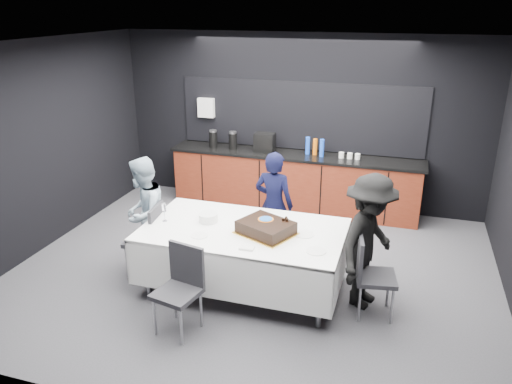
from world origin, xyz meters
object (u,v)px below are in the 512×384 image
chair_left (149,235)px  person_right (369,242)px  cake_assembly (266,228)px  plate_stack (208,218)px  chair_near (181,283)px  chair_right (369,270)px  champagne_flute (164,209)px  person_left (144,213)px  person_center (274,205)px  party_table (243,239)px

chair_left → person_right: (2.64, 0.11, 0.24)m
cake_assembly → plate_stack: cake_assembly is taller
cake_assembly → plate_stack: bearing=171.0°
chair_near → cake_assembly: bearing=53.5°
plate_stack → chair_left: bearing=-173.3°
chair_right → person_right: (-0.04, 0.19, 0.24)m
champagne_flute → chair_left: size_ratio=0.24×
chair_near → person_left: bearing=132.9°
plate_stack → chair_right: chair_right is taller
chair_near → champagne_flute: bearing=125.1°
champagne_flute → person_right: 2.39m
chair_right → person_center: (-1.34, 1.03, 0.19)m
plate_stack → party_table: bearing=-8.5°
plate_stack → person_left: person_left is taller
party_table → chair_right: size_ratio=2.51×
chair_left → person_center: 1.65m
party_table → person_center: (0.11, 0.93, 0.08)m
person_right → party_table: bearing=113.3°
person_right → champagne_flute: bearing=113.6°
cake_assembly → person_center: size_ratio=0.52×
chair_left → cake_assembly: bearing=-1.1°
champagne_flute → cake_assembly: bearing=1.1°
chair_right → person_center: 1.70m
chair_left → person_center: bearing=35.5°
cake_assembly → chair_left: size_ratio=0.81×
chair_right → person_right: person_right is taller
chair_near → person_center: (0.48, 1.86, 0.19)m
cake_assembly → chair_left: (-1.51, 0.03, -0.32)m
champagne_flute → chair_left: 0.48m
person_left → person_center: bearing=110.4°
person_left → plate_stack: bearing=77.3°
plate_stack → champagne_flute: (-0.50, -0.14, 0.11)m
party_table → person_right: (1.41, 0.09, 0.13)m
champagne_flute → person_right: size_ratio=0.14×
plate_stack → chair_left: size_ratio=0.25×
party_table → person_left: size_ratio=1.60×
party_table → person_center: 0.94m
cake_assembly → chair_right: 1.21m
party_table → chair_near: size_ratio=2.51×
cake_assembly → person_right: bearing=7.1°
person_center → person_right: 1.55m
cake_assembly → chair_left: cake_assembly is taller
champagne_flute → chair_near: bearing=-54.9°
party_table → champagne_flute: size_ratio=10.36×
cake_assembly → champagne_flute: size_ratio=3.34×
champagne_flute → chair_near: (0.60, -0.86, -0.40)m
chair_near → person_right: (1.78, 1.02, 0.24)m
person_right → chair_right: bearing=-148.0°
champagne_flute → person_left: bearing=150.4°
party_table → chair_near: (-0.36, -0.93, -0.11)m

